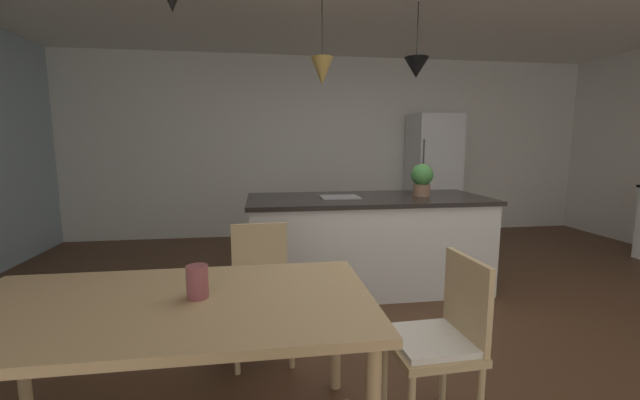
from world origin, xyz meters
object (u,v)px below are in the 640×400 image
object	(u,v)px
kitchen_island	(367,241)
vase_on_dining_table	(197,282)
chair_kitchen_end	(440,337)
chair_far_right	(261,286)
dining_table	(167,316)
potted_plant_on_island	(422,179)
refrigerator	(432,176)

from	to	relation	value
kitchen_island	vase_on_dining_table	xyz separation A→B (m)	(-1.29, -1.92, 0.35)
chair_kitchen_end	chair_far_right	world-z (taller)	same
dining_table	chair_kitchen_end	bearing A→B (deg)	0.10
dining_table	chair_far_right	bearing A→B (deg)	64.28
chair_kitchen_end	vase_on_dining_table	world-z (taller)	vase_on_dining_table
chair_far_right	kitchen_island	distance (m)	1.51
dining_table	vase_on_dining_table	xyz separation A→B (m)	(0.13, 0.02, 0.14)
potted_plant_on_island	chair_kitchen_end	bearing A→B (deg)	-109.71
kitchen_island	vase_on_dining_table	size ratio (longest dim) A/B	15.62
chair_kitchen_end	vase_on_dining_table	distance (m)	1.19
refrigerator	potted_plant_on_island	bearing A→B (deg)	-116.85
chair_far_right	vase_on_dining_table	world-z (taller)	vase_on_dining_table
dining_table	refrigerator	distance (m)	4.96
chair_far_right	potted_plant_on_island	xyz separation A→B (m)	(1.56, 1.11, 0.60)
refrigerator	kitchen_island	bearing A→B (deg)	-127.81
dining_table	chair_far_right	distance (m)	0.95
kitchen_island	refrigerator	distance (m)	2.59
dining_table	chair_far_right	world-z (taller)	chair_far_right
chair_kitchen_end	potted_plant_on_island	size ratio (longest dim) A/B	2.76
refrigerator	potted_plant_on_island	distance (m)	2.26
vase_on_dining_table	kitchen_island	bearing A→B (deg)	56.07
chair_kitchen_end	kitchen_island	distance (m)	1.95
refrigerator	chair_kitchen_end	bearing A→B (deg)	-113.44
kitchen_island	dining_table	bearing A→B (deg)	-126.22
kitchen_island	chair_far_right	bearing A→B (deg)	-132.65
dining_table	chair_far_right	size ratio (longest dim) A/B	2.07
chair_far_right	vase_on_dining_table	distance (m)	0.92
kitchen_island	vase_on_dining_table	distance (m)	2.34
chair_far_right	refrigerator	bearing A→B (deg)	50.39
chair_far_right	vase_on_dining_table	size ratio (longest dim) A/B	5.92
dining_table	chair_kitchen_end	distance (m)	1.29
dining_table	refrigerator	xyz separation A→B (m)	(2.99, 3.96, 0.25)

